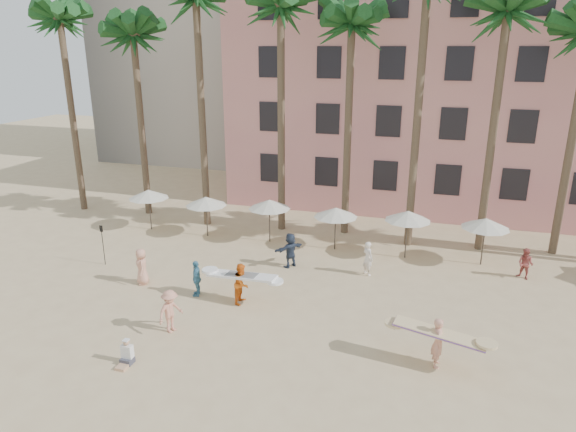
% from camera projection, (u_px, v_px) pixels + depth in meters
% --- Properties ---
extents(ground, '(120.00, 120.00, 0.00)m').
position_uv_depth(ground, '(290.00, 379.00, 18.10)').
color(ground, '#D1B789').
rests_on(ground, ground).
extents(pink_hotel, '(35.00, 14.00, 16.00)m').
position_uv_depth(pink_hotel, '(483.00, 92.00, 37.34)').
color(pink_hotel, pink).
rests_on(pink_hotel, ground).
extents(palm_row, '(44.40, 5.40, 16.30)m').
position_uv_depth(palm_row, '(378.00, 11.00, 27.54)').
color(palm_row, brown).
rests_on(palm_row, ground).
extents(umbrella_row, '(22.50, 2.70, 2.73)m').
position_uv_depth(umbrella_row, '(302.00, 208.00, 29.56)').
color(umbrella_row, '#332B23').
rests_on(umbrella_row, ground).
extents(carrier_yellow, '(3.32, 1.23, 1.92)m').
position_uv_depth(carrier_yellow, '(438.00, 340.00, 18.57)').
color(carrier_yellow, tan).
rests_on(carrier_yellow, ground).
extents(carrier_white, '(3.34, 1.04, 1.90)m').
position_uv_depth(carrier_white, '(242.00, 282.00, 23.26)').
color(carrier_white, orange).
rests_on(carrier_white, ground).
extents(beachgoers, '(19.14, 10.78, 1.89)m').
position_uv_depth(beachgoers, '(268.00, 271.00, 24.71)').
color(beachgoers, '#2E3A50').
rests_on(beachgoers, ground).
extents(paddle, '(0.18, 0.04, 2.23)m').
position_uv_depth(paddle, '(102.00, 240.00, 27.22)').
color(paddle, black).
rests_on(paddle, ground).
extents(seated_man, '(0.43, 0.75, 0.97)m').
position_uv_depth(seated_man, '(126.00, 356.00, 18.89)').
color(seated_man, '#3F3F4C').
rests_on(seated_man, ground).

